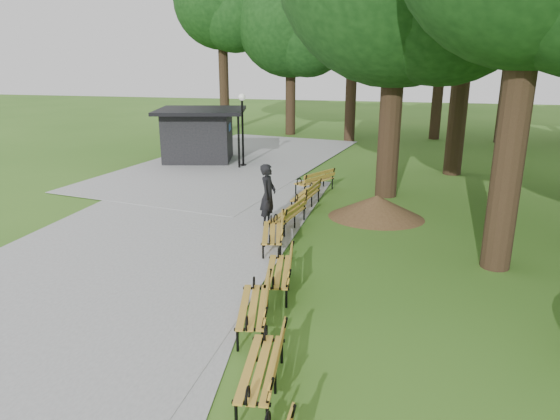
% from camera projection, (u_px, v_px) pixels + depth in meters
% --- Properties ---
extents(ground, '(100.00, 100.00, 0.00)m').
position_uv_depth(ground, '(257.00, 304.00, 10.66)').
color(ground, '#33621C').
rests_on(ground, ground).
extents(path, '(12.00, 38.00, 0.06)m').
position_uv_depth(path, '(148.00, 239.00, 14.28)').
color(path, gray).
rests_on(path, ground).
extents(person, '(0.51, 0.73, 1.93)m').
position_uv_depth(person, '(268.00, 195.00, 15.25)').
color(person, black).
rests_on(person, ground).
extents(kiosk, '(4.76, 4.36, 2.57)m').
position_uv_depth(kiosk, '(198.00, 135.00, 24.67)').
color(kiosk, black).
rests_on(kiosk, ground).
extents(lamp_post, '(0.32, 0.32, 3.35)m').
position_uv_depth(lamp_post, '(242.00, 115.00, 23.11)').
color(lamp_post, black).
rests_on(lamp_post, ground).
extents(dirt_mound, '(2.57, 2.57, 0.74)m').
position_uv_depth(dirt_mound, '(376.00, 207.00, 16.20)').
color(dirt_mound, '#47301C').
rests_on(dirt_mound, ground).
extents(bench_1, '(0.81, 1.95, 0.88)m').
position_uv_depth(bench_1, '(261.00, 368.00, 7.73)').
color(bench_1, '#B48629').
rests_on(bench_1, ground).
extents(bench_2, '(0.99, 1.99, 0.88)m').
position_uv_depth(bench_2, '(253.00, 307.00, 9.60)').
color(bench_2, '#B48629').
rests_on(bench_2, ground).
extents(bench_3, '(0.93, 1.98, 0.88)m').
position_uv_depth(bench_3, '(278.00, 272.00, 11.16)').
color(bench_3, '#B48629').
rests_on(bench_3, ground).
extents(bench_4, '(1.03, 1.99, 0.88)m').
position_uv_depth(bench_4, '(272.00, 233.00, 13.59)').
color(bench_4, '#B48629').
rests_on(bench_4, ground).
extents(bench_5, '(0.97, 1.98, 0.88)m').
position_uv_depth(bench_5, '(288.00, 214.00, 15.16)').
color(bench_5, '#B48629').
rests_on(bench_5, ground).
extents(bench_6, '(0.90, 1.97, 0.88)m').
position_uv_depth(bench_6, '(306.00, 195.00, 17.25)').
color(bench_6, '#B48629').
rests_on(bench_6, ground).
extents(bench_7, '(1.53, 1.96, 0.88)m').
position_uv_depth(bench_7, '(315.00, 181.00, 19.19)').
color(bench_7, '#B48629').
rests_on(bench_7, ground).
extents(tree_backdrop, '(37.70, 9.93, 15.83)m').
position_uv_depth(tree_backdrop, '(473.00, 1.00, 28.36)').
color(tree_backdrop, black).
rests_on(tree_backdrop, ground).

